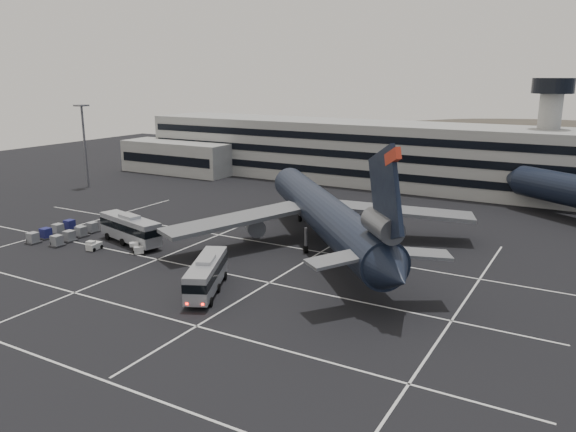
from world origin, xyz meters
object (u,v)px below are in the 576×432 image
(trijet_main, at_px, (325,214))
(uld_cluster, at_px, (64,233))
(bus_far, at_px, (130,228))
(tug_a, at_px, (94,246))
(bus_near, at_px, (207,273))

(trijet_main, bearing_deg, uld_cluster, 160.14)
(trijet_main, relative_size, bus_far, 3.59)
(trijet_main, xyz_separation_m, tug_a, (-28.63, -17.19, -4.62))
(trijet_main, distance_m, bus_near, 22.62)
(bus_near, xyz_separation_m, tug_a, (-24.16, 4.78, -1.64))
(trijet_main, relative_size, bus_near, 3.94)
(tug_a, bearing_deg, trijet_main, 22.30)
(uld_cluster, bearing_deg, bus_far, 13.58)
(trijet_main, xyz_separation_m, bus_near, (-4.46, -21.97, -2.98))
(bus_near, height_order, uld_cluster, bus_near)
(bus_far, distance_m, tug_a, 5.77)
(bus_near, bearing_deg, bus_far, 130.93)
(bus_far, xyz_separation_m, tug_a, (-2.41, -4.92, -1.81))
(bus_far, xyz_separation_m, uld_cluster, (-11.52, -2.78, -1.64))
(bus_far, relative_size, tug_a, 5.40)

